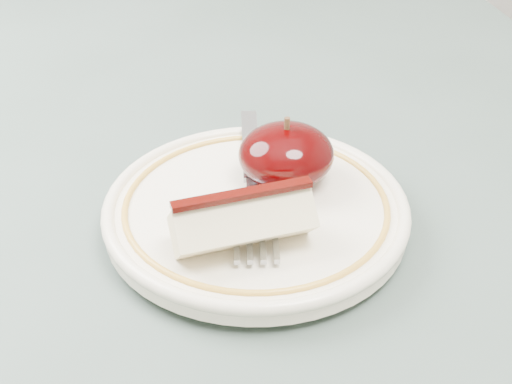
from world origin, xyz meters
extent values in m
cylinder|color=brown|center=(0.40, 0.40, 0.35)|extent=(0.05, 0.05, 0.71)
cube|color=#46564F|center=(0.00, 0.00, 0.73)|extent=(0.90, 0.90, 0.04)
cylinder|color=beige|center=(0.10, -0.04, 0.75)|extent=(0.11, 0.11, 0.01)
cylinder|color=beige|center=(0.10, -0.04, 0.76)|extent=(0.20, 0.20, 0.01)
torus|color=beige|center=(0.10, -0.04, 0.77)|extent=(0.20, 0.20, 0.01)
torus|color=gold|center=(0.10, -0.04, 0.77)|extent=(0.18, 0.18, 0.00)
ellipsoid|color=black|center=(0.12, -0.01, 0.79)|extent=(0.07, 0.06, 0.04)
cylinder|color=#472D19|center=(0.12, -0.01, 0.81)|extent=(0.00, 0.00, 0.01)
cube|color=beige|center=(0.08, -0.08, 0.79)|extent=(0.09, 0.05, 0.04)
cube|color=#310401|center=(0.08, -0.08, 0.81)|extent=(0.08, 0.02, 0.00)
cube|color=gray|center=(0.11, 0.03, 0.77)|extent=(0.03, 0.10, 0.00)
cube|color=gray|center=(0.10, -0.03, 0.77)|extent=(0.01, 0.03, 0.00)
cube|color=gray|center=(0.09, -0.05, 0.77)|extent=(0.03, 0.03, 0.00)
cube|color=gray|center=(0.10, -0.08, 0.77)|extent=(0.01, 0.04, 0.00)
cube|color=gray|center=(0.09, -0.08, 0.77)|extent=(0.01, 0.04, 0.00)
cube|color=gray|center=(0.08, -0.08, 0.77)|extent=(0.01, 0.04, 0.00)
cube|color=gray|center=(0.08, -0.08, 0.77)|extent=(0.01, 0.04, 0.00)
camera|label=1|loc=(0.02, -0.41, 1.04)|focal=50.00mm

